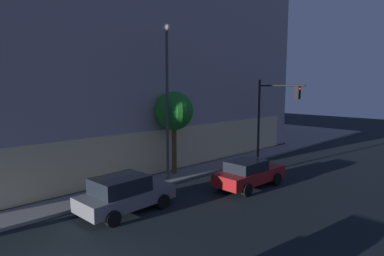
{
  "coord_description": "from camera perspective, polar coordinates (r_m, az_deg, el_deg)",
  "views": [
    {
      "loc": [
        -3.23,
        -8.95,
        5.7
      ],
      "look_at": [
        9.82,
        4.42,
        3.3
      ],
      "focal_mm": 30.36,
      "sensor_mm": 36.0,
      "label": 1
    }
  ],
  "objects": [
    {
      "name": "car_grey",
      "position": [
        15.35,
        -11.79,
        -11.2
      ],
      "size": [
        4.5,
        2.33,
        1.69
      ],
      "color": "slate",
      "rests_on": "ground"
    },
    {
      "name": "sidewalk_tree",
      "position": [
        20.48,
        -3.2,
        2.89
      ],
      "size": [
        2.44,
        2.44,
        5.25
      ],
      "color": "brown",
      "rests_on": "sidewalk_corner"
    },
    {
      "name": "modern_building",
      "position": [
        35.15,
        -21.32,
        13.79
      ],
      "size": [
        29.35,
        32.13,
        20.09
      ],
      "color": "#4C4C51",
      "rests_on": "ground"
    },
    {
      "name": "traffic_light_far_corner",
      "position": [
        25.2,
        13.94,
        3.62
      ],
      "size": [
        0.34,
        3.89,
        6.07
      ],
      "color": "black",
      "rests_on": "sidewalk_corner"
    },
    {
      "name": "car_red",
      "position": [
        18.82,
        9.97,
        -7.84
      ],
      "size": [
        4.66,
        2.01,
        1.58
      ],
      "color": "maroon",
      "rests_on": "ground"
    },
    {
      "name": "street_lamp_sidewalk",
      "position": [
        19.1,
        -4.41,
        7.45
      ],
      "size": [
        0.44,
        0.44,
        9.09
      ],
      "color": "#404040",
      "rests_on": "sidewalk_corner"
    }
  ]
}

